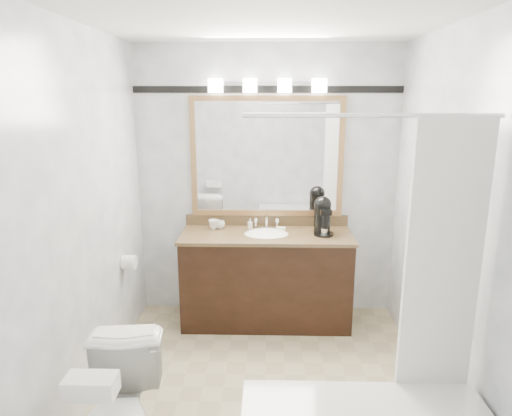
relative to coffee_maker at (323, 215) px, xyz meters
name	(u,v)px	position (x,y,z in m)	size (l,w,h in m)	color
room	(266,221)	(-0.50, -1.04, 0.23)	(2.42, 2.62, 2.52)	tan
vanity	(266,276)	(-0.50, -0.02, -0.58)	(1.53, 0.58, 0.97)	black
mirror	(267,157)	(-0.50, 0.25, 0.48)	(1.40, 0.04, 1.10)	#A97A4C
vanity_light_bar	(267,85)	(-0.50, 0.19, 1.11)	(1.02, 0.14, 0.12)	silver
accent_stripe	(267,89)	(-0.50, 0.26, 1.08)	(2.40, 0.01, 0.06)	black
tp_roll	(129,262)	(-1.64, -0.37, -0.32)	(0.12, 0.12, 0.11)	white
tissue_box	(91,386)	(-1.27, -2.16, -0.23)	(0.23, 0.12, 0.09)	white
coffee_maker	(323,215)	(0.00, 0.00, 0.00)	(0.17, 0.22, 0.34)	black
cup_left	(220,225)	(-0.93, 0.13, -0.14)	(0.09, 0.09, 0.07)	white
cup_right	(214,224)	(-0.99, 0.12, -0.13)	(0.09, 0.09, 0.09)	white
soap_bottle_a	(250,224)	(-0.65, 0.14, -0.13)	(0.04, 0.04, 0.09)	white
soap_bar	(281,229)	(-0.37, 0.10, -0.16)	(0.08, 0.05, 0.03)	beige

